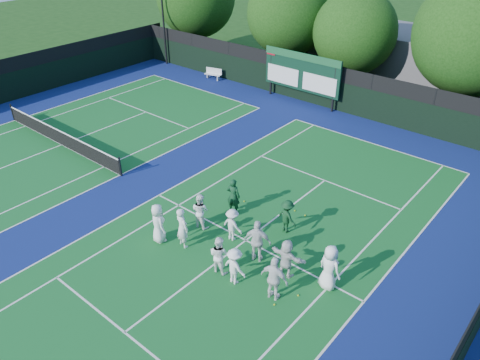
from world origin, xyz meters
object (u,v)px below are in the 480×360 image
Objects in this scene: bench at (213,73)px; scoreboard at (302,72)px; tennis_net at (60,137)px; coach_left at (233,196)px.

scoreboard is at bearing 1.57° from bench.
tennis_net is at bearing -85.57° from bench.
bench is 18.69m from coach_left.
bench is at bearing 94.43° from tennis_net.
scoreboard is 14.37m from coach_left.
coach_left reaches higher than bench.
tennis_net is 7.89× the size of bench.
scoreboard reaches higher than bench.
scoreboard reaches higher than tennis_net.
bench is at bearing -178.43° from scoreboard.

